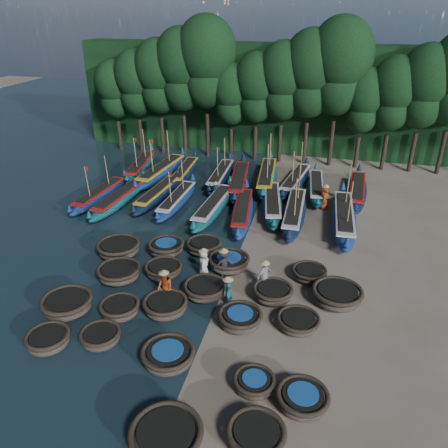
% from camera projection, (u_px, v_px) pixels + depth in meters
% --- Properties ---
extents(ground, '(120.00, 120.00, 0.00)m').
position_uv_depth(ground, '(229.00, 277.00, 23.70)').
color(ground, gray).
rests_on(ground, ground).
extents(foliage_wall, '(40.00, 3.00, 10.00)m').
position_uv_depth(foliage_wall, '(285.00, 100.00, 41.76)').
color(foliage_wall, black).
rests_on(foliage_wall, ground).
extents(coracle_3, '(2.54, 2.54, 0.84)m').
position_uv_depth(coracle_3, '(166.00, 437.00, 14.44)').
color(coracle_3, brown).
rests_on(coracle_3, ground).
extents(coracle_4, '(2.05, 2.05, 0.82)m').
position_uv_depth(coracle_4, '(256.00, 436.00, 14.48)').
color(coracle_4, brown).
rests_on(coracle_4, ground).
extents(coracle_5, '(2.34, 2.34, 0.76)m').
position_uv_depth(coracle_5, '(48.00, 340.00, 18.67)').
color(coracle_5, brown).
rests_on(coracle_5, ground).
extents(coracle_6, '(1.81, 1.81, 0.67)m').
position_uv_depth(coracle_6, '(101.00, 337.00, 18.92)').
color(coracle_6, brown).
rests_on(coracle_6, ground).
extents(coracle_7, '(2.75, 2.75, 0.74)m').
position_uv_depth(coracle_7, '(168.00, 355.00, 17.86)').
color(coracle_7, brown).
rests_on(coracle_7, ground).
extents(coracle_8, '(1.85, 1.85, 0.66)m').
position_uv_depth(coracle_8, '(254.00, 383.00, 16.62)').
color(coracle_8, brown).
rests_on(coracle_8, ground).
extents(coracle_9, '(2.06, 2.06, 0.73)m').
position_uv_depth(coracle_9, '(303.00, 399.00, 15.90)').
color(coracle_9, brown).
rests_on(coracle_9, ground).
extents(coracle_10, '(3.01, 3.01, 0.85)m').
position_uv_depth(coracle_10, '(67.00, 304.00, 20.80)').
color(coracle_10, brown).
rests_on(coracle_10, ground).
extents(coracle_11, '(2.33, 2.33, 0.75)m').
position_uv_depth(coracle_11, '(120.00, 308.00, 20.59)').
color(coracle_11, brown).
rests_on(coracle_11, ground).
extents(coracle_12, '(2.39, 2.39, 0.76)m').
position_uv_depth(coracle_12, '(165.00, 306.00, 20.78)').
color(coracle_12, brown).
rests_on(coracle_12, ground).
extents(coracle_13, '(2.36, 2.36, 0.78)m').
position_uv_depth(coracle_13, '(240.00, 318.00, 19.91)').
color(coracle_13, brown).
rests_on(coracle_13, ground).
extents(coracle_14, '(2.35, 2.35, 0.65)m').
position_uv_depth(coracle_14, '(298.00, 322.00, 19.81)').
color(coracle_14, brown).
rests_on(coracle_14, ground).
extents(coracle_15, '(2.50, 2.50, 0.78)m').
position_uv_depth(coracle_15, '(119.00, 272.00, 23.30)').
color(coracle_15, brown).
rests_on(coracle_15, ground).
extents(coracle_16, '(2.07, 2.07, 0.68)m').
position_uv_depth(coracle_16, '(164.00, 269.00, 23.67)').
color(coracle_16, brown).
rests_on(coracle_16, ground).
extents(coracle_17, '(2.25, 2.25, 0.74)m').
position_uv_depth(coracle_17, '(205.00, 289.00, 21.99)').
color(coracle_17, brown).
rests_on(coracle_17, ground).
extents(coracle_18, '(2.03, 2.03, 0.77)m').
position_uv_depth(coracle_18, '(273.00, 293.00, 21.69)').
color(coracle_18, brown).
rests_on(coracle_18, ground).
extents(coracle_19, '(2.75, 2.75, 0.84)m').
position_uv_depth(coracle_19, '(337.00, 295.00, 21.46)').
color(coracle_19, brown).
rests_on(coracle_19, ground).
extents(coracle_20, '(3.04, 3.04, 0.84)m').
position_uv_depth(coracle_20, '(119.00, 248.00, 25.53)').
color(coracle_20, brown).
rests_on(coracle_20, ground).
extents(coracle_21, '(2.28, 2.28, 0.84)m').
position_uv_depth(coracle_21, '(166.00, 247.00, 25.58)').
color(coracle_21, brown).
rests_on(coracle_21, ground).
extents(coracle_22, '(2.11, 2.11, 0.75)m').
position_uv_depth(coracle_22, '(204.00, 246.00, 25.85)').
color(coracle_22, brown).
rests_on(coracle_22, ground).
extents(coracle_23, '(2.33, 2.33, 0.79)m').
position_uv_depth(coracle_23, '(229.00, 262.00, 24.23)').
color(coracle_23, brown).
rests_on(coracle_23, ground).
extents(coracle_24, '(2.15, 2.15, 0.66)m').
position_uv_depth(coracle_24, '(309.00, 273.00, 23.37)').
color(coracle_24, brown).
rests_on(coracle_24, ground).
extents(long_boat_0, '(1.96, 7.55, 3.22)m').
position_uv_depth(long_boat_0, '(100.00, 195.00, 32.53)').
color(long_boat_0, navy).
rests_on(long_boat_0, ground).
extents(long_boat_1, '(2.01, 7.91, 1.40)m').
position_uv_depth(long_boat_1, '(120.00, 199.00, 31.77)').
color(long_boat_1, '#104F5D').
rests_on(long_boat_1, ground).
extents(long_boat_2, '(1.95, 7.73, 1.36)m').
position_uv_depth(long_boat_2, '(158.00, 194.00, 32.62)').
color(long_boat_2, '#0E1F35').
rests_on(long_boat_2, ground).
extents(long_boat_3, '(1.50, 7.55, 3.21)m').
position_uv_depth(long_boat_3, '(177.00, 200.00, 31.68)').
color(long_boat_3, navy).
rests_on(long_boat_3, ground).
extents(long_boat_4, '(1.98, 8.36, 1.47)m').
position_uv_depth(long_boat_4, '(214.00, 206.00, 30.54)').
color(long_boat_4, '#104F5D').
rests_on(long_boat_4, ground).
extents(long_boat_5, '(2.41, 8.06, 1.43)m').
position_uv_depth(long_boat_5, '(242.00, 211.00, 29.88)').
color(long_boat_5, navy).
rests_on(long_boat_5, ground).
extents(long_boat_6, '(2.72, 8.07, 1.44)m').
position_uv_depth(long_boat_6, '(272.00, 204.00, 31.01)').
color(long_boat_6, '#104F5D').
rests_on(long_boat_6, ground).
extents(long_boat_7, '(1.61, 8.65, 3.67)m').
position_uv_depth(long_boat_7, '(294.00, 212.00, 29.64)').
color(long_boat_7, '#0E1F35').
rests_on(long_boat_7, ground).
extents(long_boat_8, '(1.85, 9.09, 3.86)m').
position_uv_depth(long_boat_8, '(344.00, 218.00, 28.83)').
color(long_boat_8, navy).
rests_on(long_boat_8, ground).
extents(long_boat_9, '(2.59, 8.27, 3.55)m').
position_uv_depth(long_boat_9, '(141.00, 166.00, 38.01)').
color(long_boat_9, '#104F5D').
rests_on(long_boat_9, ground).
extents(long_boat_10, '(2.50, 8.94, 3.82)m').
position_uv_depth(long_boat_10, '(161.00, 171.00, 36.73)').
color(long_boat_10, navy).
rests_on(long_boat_10, ground).
extents(long_boat_11, '(1.68, 7.53, 1.33)m').
position_uv_depth(long_boat_11, '(185.00, 172.00, 36.96)').
color(long_boat_11, '#0E1F35').
rests_on(long_boat_11, ground).
extents(long_boat_12, '(1.61, 8.00, 3.40)m').
position_uv_depth(long_boat_12, '(221.00, 176.00, 36.05)').
color(long_boat_12, '#0E1F35').
rests_on(long_boat_12, ground).
extents(long_boat_13, '(2.67, 8.93, 1.58)m').
position_uv_depth(long_boat_13, '(239.00, 181.00, 34.80)').
color(long_boat_13, '#0E1F35').
rests_on(long_boat_13, ground).
extents(long_boat_14, '(2.35, 9.13, 3.89)m').
position_uv_depth(long_boat_14, '(267.00, 177.00, 35.52)').
color(long_boat_14, '#104F5D').
rests_on(long_boat_14, ground).
extents(long_boat_15, '(2.61, 8.01, 3.44)m').
position_uv_depth(long_boat_15, '(295.00, 181.00, 35.00)').
color(long_boat_15, '#0E1F35').
rests_on(long_boat_15, ground).
extents(long_boat_16, '(1.87, 7.63, 1.35)m').
position_uv_depth(long_boat_16, '(316.00, 187.00, 33.82)').
color(long_boat_16, '#104F5D').
rests_on(long_boat_16, ground).
extents(long_boat_17, '(1.90, 8.30, 1.46)m').
position_uv_depth(long_boat_17, '(357.00, 191.00, 33.05)').
color(long_boat_17, '#0E1F35').
rests_on(long_boat_17, ground).
extents(fisherman_0, '(0.64, 0.91, 1.95)m').
position_uv_depth(fisherman_0, '(204.00, 263.00, 23.22)').
color(fisherman_0, silver).
rests_on(fisherman_0, ground).
extents(fisherman_1, '(0.56, 0.68, 1.79)m').
position_uv_depth(fisherman_1, '(228.00, 290.00, 21.09)').
color(fisherman_1, '#176060').
rests_on(fisherman_1, ground).
extents(fisherman_2, '(1.10, 1.08, 1.98)m').
position_uv_depth(fisherman_2, '(165.00, 286.00, 21.32)').
color(fisherman_2, '#C7491A').
rests_on(fisherman_2, ground).
extents(fisherman_3, '(1.26, 1.09, 1.89)m').
position_uv_depth(fisherman_3, '(224.00, 263.00, 23.32)').
color(fisherman_3, black).
rests_on(fisherman_3, ground).
extents(fisherman_4, '(0.88, 1.05, 1.89)m').
position_uv_depth(fisherman_4, '(264.00, 275.00, 22.25)').
color(fisherman_4, silver).
rests_on(fisherman_4, ground).
extents(fisherman_5, '(1.49, 1.03, 1.74)m').
position_uv_depth(fisherman_5, '(216.00, 192.00, 32.25)').
color(fisherman_5, '#176060').
rests_on(fisherman_5, ground).
extents(fisherman_6, '(0.59, 0.88, 1.97)m').
position_uv_depth(fisherman_6, '(325.00, 197.00, 31.15)').
color(fisherman_6, '#C7491A').
rests_on(fisherman_6, ground).
extents(tree_0, '(3.68, 3.68, 8.68)m').
position_uv_depth(tree_0, '(114.00, 88.00, 41.70)').
color(tree_0, black).
rests_on(tree_0, ground).
extents(tree_1, '(4.09, 4.09, 9.65)m').
position_uv_depth(tree_1, '(136.00, 82.00, 40.90)').
color(tree_1, black).
rests_on(tree_1, ground).
extents(tree_2, '(4.51, 4.51, 10.63)m').
position_uv_depth(tree_2, '(158.00, 75.00, 40.11)').
color(tree_2, black).
rests_on(tree_2, ground).
extents(tree_3, '(4.92, 4.92, 11.60)m').
position_uv_depth(tree_3, '(182.00, 68.00, 39.31)').
color(tree_3, black).
rests_on(tree_3, ground).
extents(tree_4, '(5.34, 5.34, 12.58)m').
position_uv_depth(tree_4, '(206.00, 61.00, 38.51)').
color(tree_4, black).
rests_on(tree_4, ground).
extents(tree_5, '(3.68, 3.68, 8.68)m').
position_uv_depth(tree_5, '(231.00, 94.00, 39.25)').
color(tree_5, black).
rests_on(tree_5, ground).
extents(tree_6, '(4.09, 4.09, 9.65)m').
position_uv_depth(tree_6, '(257.00, 87.00, 38.45)').
color(tree_6, black).
rests_on(tree_6, ground).
extents(tree_7, '(4.51, 4.51, 10.63)m').
position_uv_depth(tree_7, '(283.00, 80.00, 37.66)').
color(tree_7, black).
rests_on(tree_7, ground).
extents(tree_8, '(4.92, 4.92, 11.60)m').
position_uv_depth(tree_8, '(311.00, 73.00, 36.86)').
color(tree_8, black).
rests_on(tree_8, ground).
extents(tree_9, '(5.34, 5.34, 12.58)m').
position_uv_depth(tree_9, '(340.00, 65.00, 36.07)').
color(tree_9, black).
rests_on(tree_9, ground).
extents(tree_10, '(3.68, 3.68, 8.68)m').
position_uv_depth(tree_10, '(364.00, 100.00, 36.80)').
color(tree_10, black).
rests_on(tree_10, ground).
extents(tree_11, '(4.09, 4.09, 9.65)m').
position_uv_depth(tree_11, '(394.00, 93.00, 36.01)').
color(tree_11, black).
rests_on(tree_11, ground).
extents(tree_12, '(4.51, 4.51, 10.63)m').
position_uv_depth(tree_12, '(426.00, 86.00, 35.21)').
color(tree_12, black).
rests_on(tree_12, ground).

